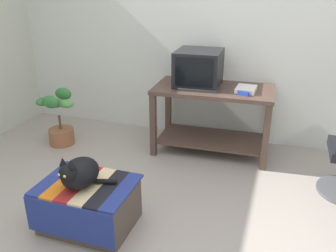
{
  "coord_description": "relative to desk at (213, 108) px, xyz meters",
  "views": [
    {
      "loc": [
        0.87,
        -1.93,
        1.77
      ],
      "look_at": [
        -0.07,
        0.85,
        0.55
      ],
      "focal_mm": 38.11,
      "sensor_mm": 36.0,
      "label": 1
    }
  ],
  "objects": [
    {
      "name": "ground_plane",
      "position": [
        -0.18,
        -1.6,
        -0.49
      ],
      "size": [
        14.0,
        14.0,
        0.0
      ],
      "primitive_type": "plane",
      "color": "#9E9389"
    },
    {
      "name": "back_wall",
      "position": [
        -0.18,
        0.45,
        0.81
      ],
      "size": [
        8.0,
        0.1,
        2.6
      ],
      "primitive_type": "cube",
      "color": "silver",
      "rests_on": "ground_plane"
    },
    {
      "name": "desk",
      "position": [
        0.0,
        0.0,
        0.0
      ],
      "size": [
        1.25,
        0.71,
        0.72
      ],
      "rotation": [
        0.0,
        0.0,
        0.04
      ],
      "color": "#4C382D",
      "rests_on": "ground_plane"
    },
    {
      "name": "tv_monitor",
      "position": [
        -0.18,
        0.03,
        0.41
      ],
      "size": [
        0.48,
        0.51,
        0.37
      ],
      "rotation": [
        0.0,
        0.0,
        0.04
      ],
      "color": "black",
      "rests_on": "desk"
    },
    {
      "name": "keyboard",
      "position": [
        -0.13,
        -0.15,
        0.24
      ],
      "size": [
        0.41,
        0.19,
        0.02
      ],
      "primitive_type": "cube",
      "rotation": [
        0.0,
        0.0,
        0.09
      ],
      "color": "#333338",
      "rests_on": "desk"
    },
    {
      "name": "book",
      "position": [
        0.33,
        -0.03,
        0.25
      ],
      "size": [
        0.2,
        0.25,
        0.04
      ],
      "primitive_type": "cube",
      "rotation": [
        0.0,
        0.0,
        -0.03
      ],
      "color": "white",
      "rests_on": "desk"
    },
    {
      "name": "ottoman_with_blanket",
      "position": [
        -0.61,
        -1.58,
        -0.31
      ],
      "size": [
        0.7,
        0.53,
        0.36
      ],
      "color": "#4C4238",
      "rests_on": "ground_plane"
    },
    {
      "name": "cat",
      "position": [
        -0.63,
        -1.63,
        -0.01
      ],
      "size": [
        0.38,
        0.36,
        0.28
      ],
      "rotation": [
        0.0,
        0.0,
        -0.15
      ],
      "color": "black",
      "rests_on": "ottoman_with_blanket"
    },
    {
      "name": "potted_plant",
      "position": [
        -1.66,
        -0.39,
        -0.2
      ],
      "size": [
        0.41,
        0.36,
        0.64
      ],
      "color": "brown",
      "rests_on": "ground_plane"
    },
    {
      "name": "stapler",
      "position": [
        0.33,
        -0.18,
        0.25
      ],
      "size": [
        0.12,
        0.06,
        0.04
      ],
      "primitive_type": "cube",
      "rotation": [
        0.0,
        0.0,
        1.31
      ],
      "color": "#2342B7",
      "rests_on": "desk"
    },
    {
      "name": "pen",
      "position": [
        0.33,
        0.06,
        0.24
      ],
      "size": [
        0.02,
        0.14,
        0.01
      ],
      "primitive_type": "cylinder",
      "rotation": [
        0.0,
        1.57,
        1.68
      ],
      "color": "#B7B7BC",
      "rests_on": "desk"
    }
  ]
}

